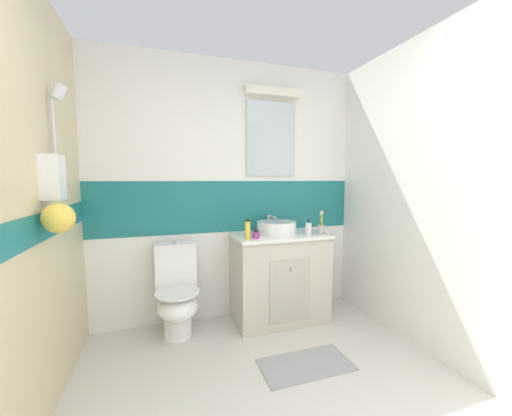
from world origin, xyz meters
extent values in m
cube|color=beige|center=(0.00, 1.20, -0.02)|extent=(3.20, 3.48, 0.04)
cube|color=white|center=(0.00, 2.45, 0.42)|extent=(3.20, 0.10, 0.85)
cube|color=#1E7272|center=(0.00, 2.45, 1.10)|extent=(3.20, 0.10, 0.50)
cube|color=white|center=(0.00, 2.45, 1.93)|extent=(3.20, 0.10, 1.15)
cube|color=silver|center=(0.41, 2.39, 1.77)|extent=(0.51, 0.02, 0.74)
cube|color=white|center=(0.41, 2.35, 2.22)|extent=(0.56, 0.10, 0.08)
cube|color=beige|center=(-1.35, 1.20, 1.25)|extent=(0.10, 3.48, 2.50)
cube|color=#1E7272|center=(-1.30, 1.20, 1.10)|extent=(0.01, 3.48, 0.16)
cube|color=white|center=(-1.25, 1.58, 1.38)|extent=(0.10, 0.14, 0.26)
cylinder|color=silver|center=(-1.27, 1.72, 1.64)|extent=(0.02, 0.02, 0.52)
cylinder|color=silver|center=(-1.23, 1.72, 1.90)|extent=(0.10, 0.07, 0.11)
sphere|color=#F2CC4C|center=(-1.20, 1.45, 1.15)|extent=(0.16, 0.16, 0.16)
cube|color=white|center=(1.35, 1.20, 1.25)|extent=(0.10, 3.48, 2.50)
cube|color=beige|center=(0.41, 2.15, 0.41)|extent=(0.87, 0.50, 0.82)
cube|color=white|center=(0.41, 2.14, 0.83)|extent=(0.89, 0.52, 0.03)
cube|color=#B6AD9F|center=(0.41, 1.90, 0.37)|extent=(0.39, 0.01, 0.57)
cylinder|color=silver|center=(0.41, 1.88, 0.57)|extent=(0.02, 0.02, 0.03)
cylinder|color=white|center=(0.38, 2.16, 0.91)|extent=(0.37, 0.37, 0.12)
cylinder|color=#B3B3B8|center=(0.38, 2.16, 0.96)|extent=(0.31, 0.31, 0.01)
cylinder|color=silver|center=(0.38, 2.38, 0.93)|extent=(0.03, 0.03, 0.15)
cylinder|color=silver|center=(0.38, 2.28, 1.00)|extent=(0.02, 0.17, 0.02)
cylinder|color=white|center=(-0.55, 2.12, 0.09)|extent=(0.24, 0.24, 0.18)
ellipsoid|color=white|center=(-0.55, 2.08, 0.29)|extent=(0.34, 0.42, 0.22)
cylinder|color=white|center=(-0.55, 2.08, 0.41)|extent=(0.37, 0.37, 0.02)
cube|color=white|center=(-0.55, 2.29, 0.60)|extent=(0.36, 0.17, 0.39)
cylinder|color=silver|center=(-0.55, 2.29, 0.80)|extent=(0.04, 0.04, 0.02)
cylinder|color=#B2ADA3|center=(0.77, 2.00, 0.89)|extent=(0.06, 0.06, 0.09)
cylinder|color=#3FB259|center=(0.78, 2.01, 0.96)|extent=(0.02, 0.04, 0.17)
cube|color=white|center=(0.78, 2.01, 1.05)|extent=(0.01, 0.02, 0.03)
cylinder|color=gold|center=(0.78, 2.00, 0.97)|extent=(0.02, 0.02, 0.18)
cube|color=white|center=(0.78, 2.00, 1.06)|extent=(0.01, 0.02, 0.03)
cylinder|color=gold|center=(0.78, 1.99, 0.97)|extent=(0.01, 0.02, 0.18)
cube|color=white|center=(0.78, 1.99, 1.06)|extent=(0.01, 0.02, 0.03)
cylinder|color=white|center=(0.65, 2.01, 0.91)|extent=(0.05, 0.05, 0.11)
cylinder|color=#262626|center=(0.65, 2.01, 0.98)|extent=(0.01, 0.01, 0.04)
cylinder|color=#262626|center=(0.65, 2.00, 1.00)|extent=(0.01, 0.02, 0.01)
cylinder|color=#993F99|center=(0.13, 2.00, 0.88)|extent=(0.06, 0.06, 0.06)
cylinder|color=black|center=(0.13, 2.00, 0.92)|extent=(0.05, 0.05, 0.02)
cylinder|color=yellow|center=(0.04, 1.99, 0.93)|extent=(0.05, 0.05, 0.16)
cylinder|color=black|center=(0.04, 1.99, 1.02)|extent=(0.03, 0.03, 0.02)
cube|color=#99999E|center=(0.32, 1.41, 0.01)|extent=(0.67, 0.34, 0.01)
camera|label=1|loc=(-0.67, -0.40, 1.36)|focal=20.51mm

